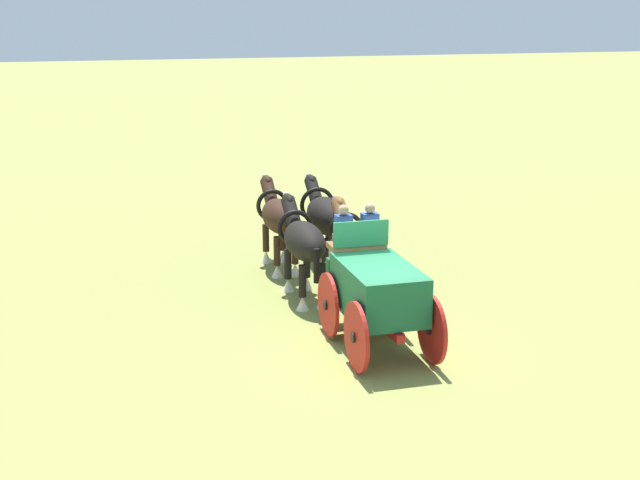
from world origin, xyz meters
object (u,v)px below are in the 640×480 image
Objects in this scene: draft_horse_rear_near at (303,242)px; draft_horse_rear_off at (355,243)px; draft_horse_lead_off at (326,216)px; show_wagon at (376,289)px; draft_horse_lead_near at (278,218)px.

draft_horse_rear_near reaches higher than draft_horse_rear_off.
draft_horse_rear_off is 0.93× the size of draft_horse_lead_off.
draft_horse_rear_off is at bearing -92.49° from draft_horse_rear_near.
draft_horse_lead_off reaches higher than draft_horse_rear_off.
show_wagon reaches higher than draft_horse_rear_off.
show_wagon is 3.45m from draft_horse_rear_off.
draft_horse_rear_near is 1.03× the size of draft_horse_rear_off.
draft_horse_lead_off is at bearing -29.35° from draft_horse_rear_near.
draft_horse_lead_off is at bearing -93.37° from draft_horse_lead_near.
show_wagon reaches higher than draft_horse_rear_near.
show_wagon is 6.02m from draft_horse_lead_near.
draft_horse_lead_off is (2.58, -0.12, 0.07)m from draft_horse_rear_off.
draft_horse_rear_near is 1.30m from draft_horse_rear_off.
show_wagon reaches higher than draft_horse_lead_near.
show_wagon is at bearing -176.44° from draft_horse_lead_near.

